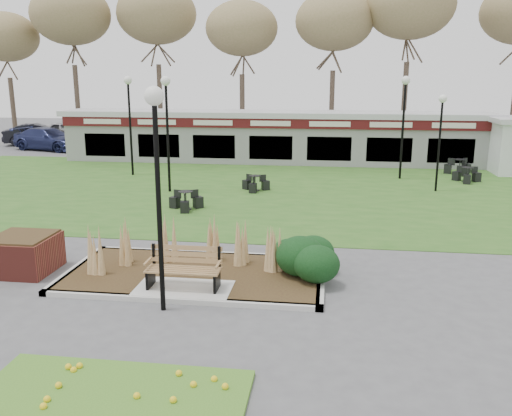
# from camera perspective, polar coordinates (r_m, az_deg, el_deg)

# --- Properties ---
(ground) EXTENTS (100.00, 100.00, 0.00)m
(ground) POSITION_cam_1_polar(r_m,az_deg,el_deg) (12.57, -7.78, -9.11)
(ground) COLOR #515154
(ground) RESTS_ON ground
(lawn) EXTENTS (34.00, 16.00, 0.02)m
(lawn) POSITION_cam_1_polar(r_m,az_deg,el_deg) (23.86, -0.16, 2.02)
(lawn) COLOR #2B5A1C
(lawn) RESTS_ON ground
(flower_bed) EXTENTS (4.20, 3.00, 0.16)m
(flower_bed) POSITION_cam_1_polar(r_m,az_deg,el_deg) (8.72, -16.31, -20.16)
(flower_bed) COLOR #3F7521
(flower_bed) RESTS_ON ground
(planting_bed) EXTENTS (6.75, 3.40, 1.27)m
(planting_bed) POSITION_cam_1_polar(r_m,az_deg,el_deg) (13.42, -1.01, -5.81)
(planting_bed) COLOR #382216
(planting_bed) RESTS_ON ground
(park_bench) EXTENTS (1.70, 0.66, 0.93)m
(park_bench) POSITION_cam_1_polar(r_m,az_deg,el_deg) (12.58, -7.56, -6.21)
(park_bench) COLOR #997045
(park_bench) RESTS_ON ground
(brick_planter) EXTENTS (1.50, 1.50, 0.95)m
(brick_planter) POSITION_cam_1_polar(r_m,az_deg,el_deg) (14.98, -23.28, -4.41)
(brick_planter) COLOR maroon
(brick_planter) RESTS_ON ground
(food_pavilion) EXTENTS (24.60, 3.40, 2.90)m
(food_pavilion) POSITION_cam_1_polar(r_m,az_deg,el_deg) (31.45, 1.85, 7.55)
(food_pavilion) COLOR gray
(food_pavilion) RESTS_ON ground
(tree_backdrop) EXTENTS (47.24, 5.24, 10.36)m
(tree_backdrop) POSITION_cam_1_polar(r_m,az_deg,el_deg) (39.43, 3.20, 18.80)
(tree_backdrop) COLOR #47382B
(tree_backdrop) RESTS_ON ground
(lamp_post_near_right) EXTENTS (0.39, 0.39, 4.67)m
(lamp_post_near_right) POSITION_cam_1_polar(r_m,az_deg,el_deg) (10.99, -10.44, 5.92)
(lamp_post_near_right) COLOR black
(lamp_post_near_right) RESTS_ON ground
(lamp_post_mid_left) EXTENTS (0.40, 0.40, 4.86)m
(lamp_post_mid_left) POSITION_cam_1_polar(r_m,az_deg,el_deg) (23.17, -9.39, 10.30)
(lamp_post_mid_left) COLOR black
(lamp_post_mid_left) RESTS_ON ground
(lamp_post_mid_right) EXTENTS (0.34, 0.34, 4.11)m
(lamp_post_mid_right) POSITION_cam_1_polar(r_m,az_deg,el_deg) (24.24, 18.90, 8.61)
(lamp_post_mid_right) COLOR black
(lamp_post_mid_right) RESTS_ON ground
(lamp_post_far_right) EXTENTS (0.40, 0.40, 4.86)m
(lamp_post_far_right) POSITION_cam_1_polar(r_m,az_deg,el_deg) (26.80, 15.34, 10.44)
(lamp_post_far_right) COLOR black
(lamp_post_far_right) RESTS_ON ground
(lamp_post_far_left) EXTENTS (0.40, 0.40, 4.86)m
(lamp_post_far_left) POSITION_cam_1_polar(r_m,az_deg,el_deg) (27.59, -13.22, 10.65)
(lamp_post_far_left) COLOR black
(lamp_post_far_left) RESTS_ON ground
(bistro_set_a) EXTENTS (1.24, 1.11, 0.66)m
(bistro_set_a) POSITION_cam_1_polar(r_m,az_deg,el_deg) (23.45, -0.10, 2.38)
(bistro_set_a) COLOR black
(bistro_set_a) RESTS_ON ground
(bistro_set_b) EXTENTS (1.28, 1.22, 0.69)m
(bistro_set_b) POSITION_cam_1_polar(r_m,az_deg,el_deg) (20.28, -7.39, 0.49)
(bistro_set_b) COLOR black
(bistro_set_b) RESTS_ON ground
(bistro_set_c) EXTENTS (1.29, 1.25, 0.70)m
(bistro_set_c) POSITION_cam_1_polar(r_m,az_deg,el_deg) (27.23, 21.30, 3.05)
(bistro_set_c) COLOR black
(bistro_set_c) RESTS_ON ground
(bistro_set_d) EXTENTS (1.41, 1.38, 0.77)m
(bistro_set_d) POSITION_cam_1_polar(r_m,az_deg,el_deg) (29.26, 20.62, 3.84)
(bistro_set_d) COLOR black
(bistro_set_d) RESTS_ON ground
(car_silver) EXTENTS (4.76, 1.98, 1.61)m
(car_silver) POSITION_cam_1_polar(r_m,az_deg,el_deg) (42.84, -18.92, 7.57)
(car_silver) COLOR #A5A5A9
(car_silver) RESTS_ON ground
(car_black) EXTENTS (4.89, 3.20, 1.52)m
(car_black) POSITION_cam_1_polar(r_m,az_deg,el_deg) (42.51, -21.98, 7.21)
(car_black) COLOR black
(car_black) RESTS_ON ground
(car_blue) EXTENTS (5.49, 3.37, 1.49)m
(car_blue) POSITION_cam_1_polar(r_m,az_deg,el_deg) (39.14, -20.97, 6.79)
(car_blue) COLOR navy
(car_blue) RESTS_ON ground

